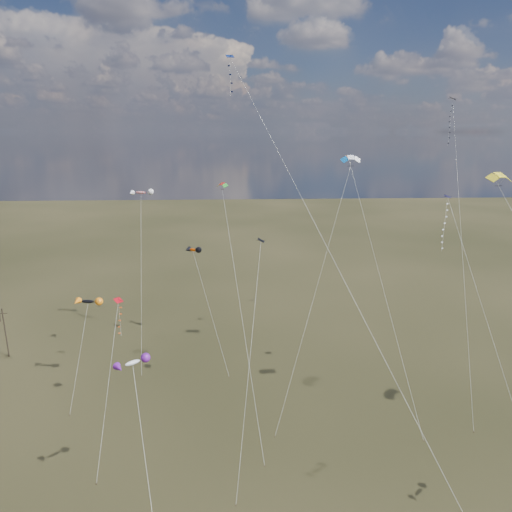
{
  "coord_description": "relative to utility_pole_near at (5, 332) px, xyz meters",
  "views": [
    {
      "loc": [
        -2.68,
        -36.27,
        33.81
      ],
      "look_at": [
        0.0,
        18.0,
        19.0
      ],
      "focal_mm": 32.0,
      "sensor_mm": 36.0,
      "label": 1
    }
  ],
  "objects": [
    {
      "name": "diamond_navy_right",
      "position": [
        60.5,
        -15.15,
        18.15
      ],
      "size": [
        5.06,
        17.23,
        26.68
      ],
      "color": "#100D49",
      "rests_on": "ground"
    },
    {
      "name": "diamond_orange_center",
      "position": [
        53.12,
        -9.12,
        16.1
      ],
      "size": [
        5.61,
        21.58,
        30.61
      ],
      "color": "#DC5E09",
      "rests_on": "ground"
    },
    {
      "name": "utility_pole_near",
      "position": [
        0.0,
        0.0,
        0.0
      ],
      "size": [
        1.4,
        0.2,
        8.0
      ],
      "color": "black",
      "rests_on": "ground"
    },
    {
      "name": "parafoil_blue_white",
      "position": [
        50.32,
        -7.65,
        26.43
      ],
      "size": [
        11.97,
        14.63,
        31.32
      ],
      "color": "blue",
      "rests_on": "ground"
    },
    {
      "name": "novelty_orange_black",
      "position": [
        28.79,
        4.01,
        11.64
      ],
      "size": [
        6.96,
        13.12,
        16.37
      ],
      "color": "#E94500",
      "rests_on": "ground"
    },
    {
      "name": "novelty_white_purple",
      "position": [
        26.56,
        -30.82,
        10.7
      ],
      "size": [
        5.33,
        13.19,
        15.29
      ],
      "color": "silver",
      "rests_on": "ground"
    },
    {
      "name": "ground",
      "position": [
        38.0,
        -30.0,
        -4.09
      ],
      "size": [
        400.0,
        400.0,
        0.0
      ],
      "primitive_type": "plane",
      "color": "black",
      "rests_on": "ground"
    },
    {
      "name": "diamond_black_mid",
      "position": [
        37.48,
        -19.9,
        11.37
      ],
      "size": [
        3.76,
        16.47,
        21.96
      ],
      "color": "black",
      "rests_on": "ground"
    },
    {
      "name": "parafoil_tricolor",
      "position": [
        33.82,
        -2.78,
        22.38
      ],
      "size": [
        5.46,
        24.67,
        27.31
      ],
      "color": "yellow",
      "rests_on": "ground"
    },
    {
      "name": "novelty_redwhite_stripe",
      "position": [
        20.73,
        6.4,
        20.42
      ],
      "size": [
        3.74,
        14.49,
        25.15
      ],
      "color": "red",
      "rests_on": "ground"
    },
    {
      "name": "diamond_red_low",
      "position": [
        21.94,
        -17.04,
        8.37
      ],
      "size": [
        1.28,
        11.94,
        15.4
      ],
      "color": "#AF0813",
      "rests_on": "ground"
    },
    {
      "name": "parafoil_yellow",
      "position": [
        61.91,
        -21.75,
        25.43
      ],
      "size": [
        10.83,
        21.66,
        30.3
      ],
      "color": "yellow",
      "rests_on": "ground"
    },
    {
      "name": "diamond_navy_tall",
      "position": [
        37.4,
        -17.36,
        31.22
      ],
      "size": [
        20.54,
        31.98,
        41.81
      ],
      "color": "#0B194A",
      "rests_on": "ground"
    },
    {
      "name": "diamond_black_high",
      "position": [
        67.48,
        1.52,
        29.15
      ],
      "size": [
        5.5,
        25.52,
        38.81
      ],
      "color": "black",
      "rests_on": "ground"
    },
    {
      "name": "novelty_black_orange",
      "position": [
        16.15,
        -9.55,
        8.37
      ],
      "size": [
        3.44,
        7.31,
        13.02
      ],
      "color": "black",
      "rests_on": "ground"
    }
  ]
}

